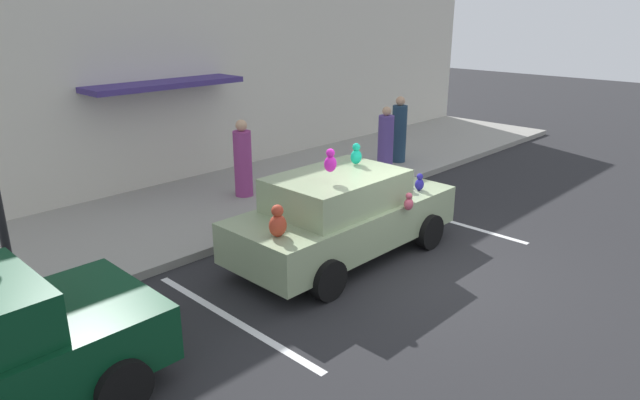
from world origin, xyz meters
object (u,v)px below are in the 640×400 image
object	(u,v)px
pedestrian_near_shopfront	(243,161)
pedestrian_by_lamp	(399,132)
teddy_bear_on_sidewalk	(305,192)
plush_covered_car	(343,214)
pedestrian_walking_past	(386,142)

from	to	relation	value
pedestrian_near_shopfront	pedestrian_by_lamp	size ratio (longest dim) A/B	0.96
teddy_bear_on_sidewalk	plush_covered_car	bearing A→B (deg)	-119.39
pedestrian_walking_past	pedestrian_by_lamp	size ratio (longest dim) A/B	0.93
pedestrian_walking_past	plush_covered_car	bearing A→B (deg)	-150.18
teddy_bear_on_sidewalk	pedestrian_walking_past	world-z (taller)	pedestrian_walking_past
plush_covered_car	pedestrian_by_lamp	size ratio (longest dim) A/B	2.41
teddy_bear_on_sidewalk	pedestrian_walking_past	distance (m)	3.36
pedestrian_near_shopfront	plush_covered_car	bearing A→B (deg)	-100.92
pedestrian_near_shopfront	pedestrian_by_lamp	xyz separation A→B (m)	(4.81, -0.70, 0.03)
plush_covered_car	pedestrian_by_lamp	distance (m)	6.22
teddy_bear_on_sidewalk	pedestrian_near_shopfront	xyz separation A→B (m)	(-0.54, 1.41, 0.51)
plush_covered_car	pedestrian_walking_past	xyz separation A→B (m)	(4.53, 2.60, 0.11)
plush_covered_car	pedestrian_by_lamp	bearing A→B (deg)	27.75
plush_covered_car	teddy_bear_on_sidewalk	bearing A→B (deg)	60.61
pedestrian_walking_past	pedestrian_by_lamp	world-z (taller)	pedestrian_by_lamp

